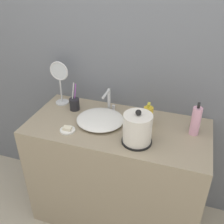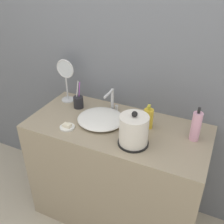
% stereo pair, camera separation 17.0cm
% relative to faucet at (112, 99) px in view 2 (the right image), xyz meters
% --- Properties ---
extents(wall_back, '(6.00, 0.04, 2.60)m').
position_rel_faucet_xyz_m(wall_back, '(0.12, 0.13, 0.36)').
color(wall_back, slate).
rests_on(wall_back, ground_plane).
extents(vanity_counter, '(1.21, 0.57, 0.85)m').
position_rel_faucet_xyz_m(vanity_counter, '(0.12, -0.17, -0.52)').
color(vanity_counter, gray).
rests_on(vanity_counter, ground_plane).
extents(sink_basin, '(0.32, 0.31, 0.05)m').
position_rel_faucet_xyz_m(sink_basin, '(-0.01, -0.17, -0.07)').
color(sink_basin, white).
rests_on(sink_basin, vanity_counter).
extents(faucet, '(0.06, 0.14, 0.17)m').
position_rel_faucet_xyz_m(faucet, '(0.00, 0.00, 0.00)').
color(faucet, silver).
rests_on(faucet, vanity_counter).
extents(electric_kettle, '(0.19, 0.19, 0.23)m').
position_rel_faucet_xyz_m(electric_kettle, '(0.28, -0.30, -0.00)').
color(electric_kettle, black).
rests_on(electric_kettle, vanity_counter).
extents(toothbrush_cup, '(0.07, 0.07, 0.21)m').
position_rel_faucet_xyz_m(toothbrush_cup, '(-0.24, -0.06, -0.05)').
color(toothbrush_cup, '#232328').
rests_on(toothbrush_cup, vanity_counter).
extents(lotion_bottle, '(0.06, 0.06, 0.17)m').
position_rel_faucet_xyz_m(lotion_bottle, '(0.30, -0.09, -0.02)').
color(lotion_bottle, gold).
rests_on(lotion_bottle, vanity_counter).
extents(shampoo_bottle, '(0.06, 0.06, 0.22)m').
position_rel_faucet_xyz_m(shampoo_bottle, '(0.60, -0.10, 0.00)').
color(shampoo_bottle, '#EAA8C6').
rests_on(shampoo_bottle, vanity_counter).
extents(soap_dish, '(0.10, 0.10, 0.03)m').
position_rel_faucet_xyz_m(soap_dish, '(-0.17, -0.33, -0.08)').
color(soap_dish, white).
rests_on(soap_dish, vanity_counter).
extents(vanity_mirror, '(0.14, 0.10, 0.33)m').
position_rel_faucet_xyz_m(vanity_mirror, '(-0.38, -0.00, 0.10)').
color(vanity_mirror, silver).
rests_on(vanity_mirror, vanity_counter).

